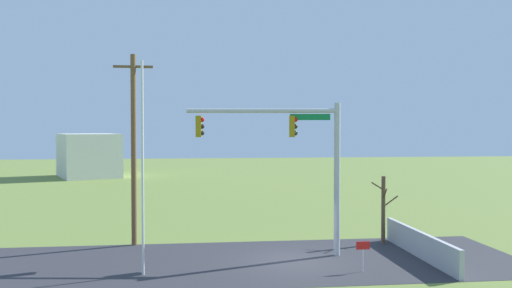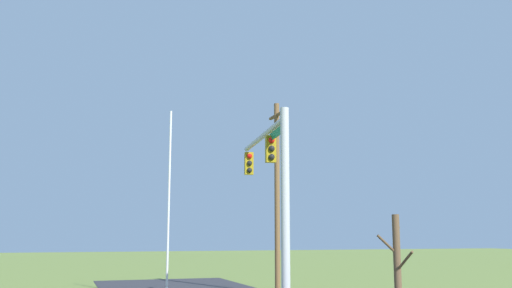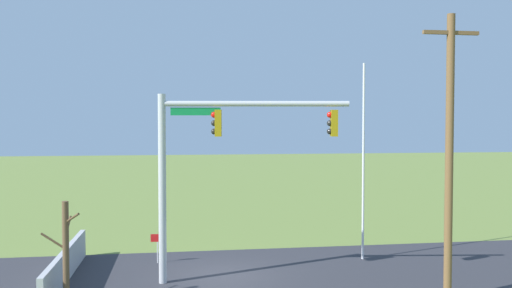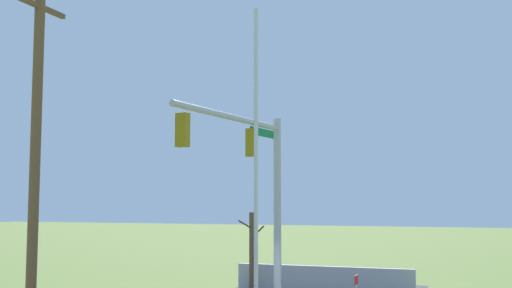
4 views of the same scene
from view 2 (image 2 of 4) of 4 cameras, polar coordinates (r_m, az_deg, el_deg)
signal_mast at (r=19.68m, az=1.67°, el=-3.38°), size 6.84×1.14×6.86m
flagpole at (r=25.38m, az=-8.80°, el=-5.94°), size 0.10×0.10×8.35m
utility_pole at (r=27.77m, az=2.15°, el=-4.96°), size 1.90×0.26×9.32m
bare_tree at (r=16.22m, az=14.12°, el=-12.63°), size 1.27×1.02×3.36m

